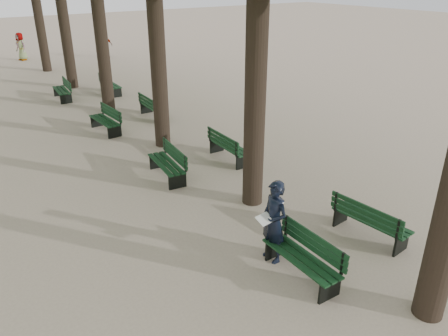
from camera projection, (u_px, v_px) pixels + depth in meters
ground at (287, 284)px, 8.45m from camera, size 120.00×120.00×0.00m
bench_left_0 at (301, 265)px, 8.55m from camera, size 0.63×1.82×0.92m
bench_left_1 at (167, 169)px, 12.69m from camera, size 0.78×1.86×0.92m
bench_left_2 at (106, 125)px, 16.32m from camera, size 0.65×1.82×0.92m
bench_left_3 at (62, 94)px, 20.42m from camera, size 0.73×1.84×0.92m
bench_right_0 at (370, 227)px, 9.83m from camera, size 0.72×1.84×0.92m
bench_right_1 at (230, 152)px, 13.90m from camera, size 0.65×1.82×0.92m
bench_right_2 at (154, 111)px, 17.89m from camera, size 0.66×1.83×0.92m
bench_right_3 at (111, 88)px, 21.39m from camera, size 0.65×1.82×0.92m
man_with_map at (274, 222)px, 8.84m from camera, size 0.61×0.72×1.79m
pedestrian_d at (21, 46)px, 29.21m from camera, size 0.66×0.95×1.80m
pedestrian_c at (105, 45)px, 30.11m from camera, size 0.98×0.34×1.66m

